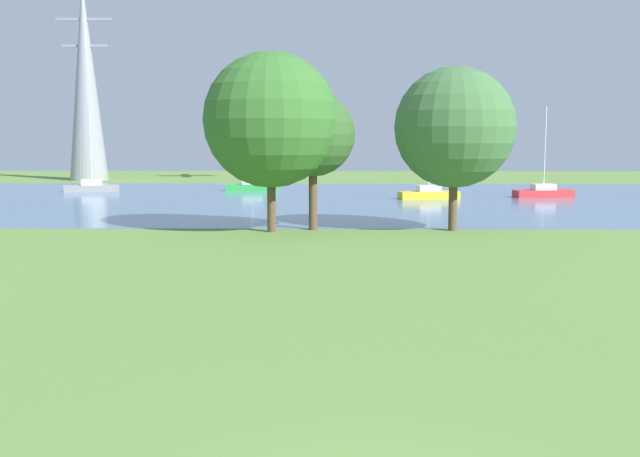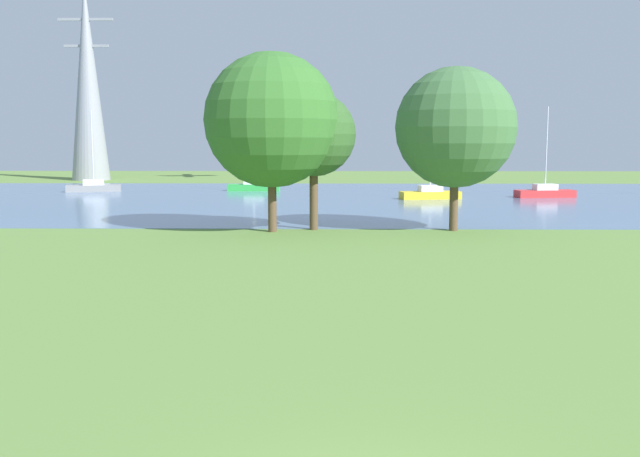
% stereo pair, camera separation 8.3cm
% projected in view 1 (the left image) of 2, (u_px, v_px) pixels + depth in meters
% --- Properties ---
extents(ground_plane, '(160.00, 160.00, 0.00)m').
position_uv_depth(ground_plane, '(345.00, 253.00, 30.12)').
color(ground_plane, olive).
extents(water_surface, '(140.00, 40.00, 0.02)m').
position_uv_depth(water_surface, '(338.00, 199.00, 57.91)').
color(water_surface, slate).
rests_on(water_surface, ground).
extents(sailboat_yellow, '(5.00, 2.39, 5.88)m').
position_uv_depth(sailboat_yellow, '(429.00, 193.00, 57.43)').
color(sailboat_yellow, yellow).
rests_on(sailboat_yellow, water_surface).
extents(sailboat_red, '(4.96, 2.15, 7.40)m').
position_uv_depth(sailboat_red, '(543.00, 192.00, 59.07)').
color(sailboat_red, red).
rests_on(sailboat_red, water_surface).
extents(sailboat_gray, '(5.02, 2.68, 7.41)m').
position_uv_depth(sailboat_gray, '(92.00, 187.00, 65.63)').
color(sailboat_gray, gray).
rests_on(sailboat_gray, water_surface).
extents(sailboat_green, '(4.82, 1.56, 6.19)m').
position_uv_depth(sailboat_green, '(252.00, 186.00, 66.60)').
color(sailboat_green, green).
rests_on(sailboat_green, water_surface).
extents(tree_west_far, '(6.87, 6.87, 9.14)m').
position_uv_depth(tree_west_far, '(271.00, 120.00, 36.31)').
color(tree_west_far, brown).
rests_on(tree_west_far, ground).
extents(tree_mid_shore, '(4.40, 4.40, 7.20)m').
position_uv_depth(tree_mid_shore, '(313.00, 135.00, 37.26)').
color(tree_mid_shore, brown).
rests_on(tree_mid_shore, ground).
extents(tree_west_near, '(6.21, 6.21, 8.46)m').
position_uv_depth(tree_west_near, '(455.00, 128.00, 36.84)').
color(tree_west_near, brown).
rests_on(tree_west_near, ground).
extents(electricity_pylon, '(6.40, 4.40, 23.21)m').
position_uv_depth(electricity_pylon, '(86.00, 80.00, 83.63)').
color(electricity_pylon, gray).
rests_on(electricity_pylon, ground).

